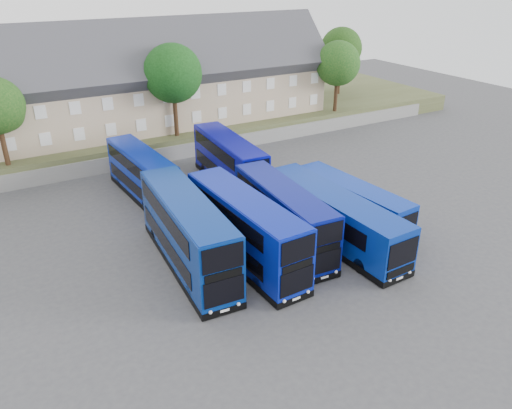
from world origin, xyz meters
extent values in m
plane|color=#414246|center=(0.00, 0.00, 0.00)|extent=(120.00, 120.00, 0.00)
cube|color=slate|center=(0.00, 24.00, 0.75)|extent=(70.00, 0.40, 1.50)
cube|color=#494F2C|center=(0.00, 34.00, 1.00)|extent=(80.00, 20.00, 2.00)
cube|color=tan|center=(-12.00, 30.00, 5.00)|extent=(6.00, 8.00, 6.00)
cube|color=#39393E|center=(-12.00, 30.00, 8.00)|extent=(6.00, 10.40, 10.40)
cube|color=brown|center=(-10.50, 30.00, 11.84)|extent=(0.60, 0.90, 1.40)
cube|color=tan|center=(-6.00, 30.00, 5.00)|extent=(6.00, 8.00, 6.00)
cube|color=#39393E|center=(-6.00, 30.00, 8.00)|extent=(6.00, 10.40, 10.40)
cube|color=brown|center=(-4.50, 30.00, 11.84)|extent=(0.60, 0.90, 1.40)
cube|color=tan|center=(0.00, 30.00, 5.00)|extent=(6.00, 8.00, 6.00)
cube|color=#39393E|center=(0.00, 30.00, 8.00)|extent=(6.00, 10.40, 10.40)
cube|color=brown|center=(1.50, 30.00, 11.84)|extent=(0.60, 0.90, 1.40)
cube|color=tan|center=(6.00, 30.00, 5.00)|extent=(6.00, 8.00, 6.00)
cube|color=#39393E|center=(6.00, 30.00, 8.00)|extent=(6.00, 10.40, 10.40)
cube|color=brown|center=(7.50, 30.00, 11.84)|extent=(0.60, 0.90, 1.40)
cube|color=tan|center=(12.00, 30.00, 5.00)|extent=(6.00, 8.00, 6.00)
cube|color=#39393E|center=(12.00, 30.00, 8.00)|extent=(6.00, 10.40, 10.40)
cube|color=brown|center=(13.50, 30.00, 11.84)|extent=(0.60, 0.90, 1.40)
cube|color=tan|center=(18.00, 30.00, 5.00)|extent=(6.00, 8.00, 6.00)
cube|color=#39393E|center=(18.00, 30.00, 8.00)|extent=(6.00, 10.40, 10.40)
cube|color=brown|center=(19.50, 30.00, 11.84)|extent=(0.60, 0.90, 1.40)
cube|color=navy|center=(-5.41, 4.98, 2.54)|extent=(3.43, 11.96, 4.38)
cube|color=black|center=(-5.41, 4.98, 0.30)|extent=(3.47, 12.00, 0.45)
cube|color=black|center=(-5.79, -0.95, 1.66)|extent=(2.38, 0.21, 1.61)
cube|color=black|center=(-5.79, -0.95, 3.81)|extent=(2.38, 0.21, 1.50)
cylinder|color=black|center=(-6.83, 1.35, 0.50)|extent=(0.36, 1.02, 1.00)
cube|color=#081BA2|center=(-1.93, 3.70, 2.46)|extent=(3.05, 11.50, 4.21)
cube|color=black|center=(-1.93, 3.70, 0.30)|extent=(3.09, 11.54, 0.45)
cube|color=black|center=(-1.70, -2.03, 1.61)|extent=(2.29, 0.15, 1.55)
cube|color=black|center=(-1.70, -2.03, 3.68)|extent=(2.29, 0.15, 1.45)
cylinder|color=black|center=(-2.93, 0.15, 0.50)|extent=(0.34, 1.01, 1.00)
cube|color=navy|center=(1.40, 4.31, 2.32)|extent=(3.12, 10.85, 3.94)
cube|color=black|center=(1.40, 4.31, 0.30)|extent=(3.16, 10.90, 0.45)
cube|color=black|center=(1.06, -1.07, 1.51)|extent=(2.14, 0.20, 1.46)
cube|color=black|center=(1.06, -1.07, 3.46)|extent=(2.14, 0.20, 1.36)
cylinder|color=black|center=(0.13, 1.22, 0.50)|extent=(0.36, 1.02, 1.00)
cube|color=#0922A5|center=(-4.53, 16.84, 2.20)|extent=(2.99, 10.26, 3.70)
cube|color=black|center=(-4.53, 16.84, 0.30)|extent=(3.03, 10.30, 0.45)
cube|color=black|center=(-4.18, 11.76, 1.43)|extent=(2.00, 0.20, 1.38)
cube|color=black|center=(-4.18, 11.76, 3.27)|extent=(2.00, 0.20, 1.29)
cylinder|color=black|center=(-5.33, 13.91, 0.50)|extent=(0.37, 1.02, 1.00)
cube|color=#080B99|center=(2.93, 15.46, 2.34)|extent=(3.07, 10.95, 3.98)
cube|color=black|center=(2.93, 15.46, 0.30)|extent=(3.11, 10.99, 0.45)
cube|color=black|center=(2.62, 10.02, 1.53)|extent=(2.16, 0.18, 1.48)
cube|color=black|center=(2.62, 10.02, 3.50)|extent=(2.16, 0.18, 1.38)
cylinder|color=black|center=(1.67, 12.31, 0.50)|extent=(0.36, 1.02, 1.00)
cube|color=#082996|center=(4.77, 3.01, 1.95)|extent=(3.14, 12.98, 3.20)
cube|color=black|center=(4.77, 3.01, 0.30)|extent=(3.18, 13.03, 0.45)
cube|color=black|center=(5.00, -3.46, 2.20)|extent=(2.39, 0.14, 1.72)
cylinder|color=black|center=(3.73, -1.27, 0.50)|extent=(0.33, 1.01, 1.00)
cube|color=#092BA6|center=(8.15, 4.98, 1.63)|extent=(3.11, 10.72, 2.56)
cube|color=black|center=(8.15, 4.98, 0.30)|extent=(3.15, 10.76, 0.45)
cube|color=black|center=(8.61, -0.32, 1.81)|extent=(1.90, 0.22, 1.41)
cylinder|color=black|center=(7.47, 1.82, 0.50)|extent=(0.39, 1.02, 1.00)
cylinder|color=#382314|center=(-14.00, 25.00, 3.88)|extent=(0.44, 0.44, 3.75)
sphere|color=#0F370F|center=(-13.40, 25.40, 6.50)|extent=(3.30, 3.30, 3.30)
cylinder|color=#382314|center=(2.00, 25.50, 4.25)|extent=(0.44, 0.44, 4.50)
sphere|color=black|center=(2.00, 25.50, 8.30)|extent=(5.76, 5.76, 5.76)
sphere|color=black|center=(2.60, 25.90, 7.40)|extent=(3.96, 3.96, 3.96)
cylinder|color=#382314|center=(22.00, 25.00, 4.00)|extent=(0.44, 0.44, 4.00)
sphere|color=#113F13|center=(22.00, 25.00, 7.60)|extent=(5.12, 5.12, 5.12)
sphere|color=#113F13|center=(22.60, 25.40, 6.80)|extent=(3.52, 3.52, 3.52)
cylinder|color=#382314|center=(28.00, 32.00, 4.12)|extent=(0.44, 0.44, 4.25)
sphere|color=#15360E|center=(28.00, 32.00, 7.95)|extent=(5.44, 5.44, 5.44)
sphere|color=#15360E|center=(28.60, 32.40, 7.10)|extent=(3.74, 3.74, 3.74)
camera|label=1|loc=(-15.47, -21.37, 17.81)|focal=35.00mm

